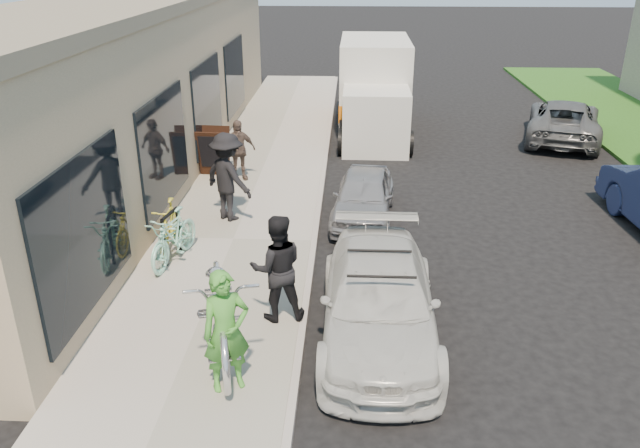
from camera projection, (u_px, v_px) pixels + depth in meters
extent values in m
plane|color=black|center=(332.00, 336.00, 9.22)|extent=(120.00, 120.00, 0.00)
cube|color=#A19A91|center=(234.00, 242.00, 12.02)|extent=(3.00, 34.00, 0.15)
cube|color=#9D958F|center=(314.00, 244.00, 11.95)|extent=(0.12, 34.00, 0.13)
cube|color=tan|center=(138.00, 88.00, 15.97)|extent=(3.50, 20.00, 4.00)
cube|color=#7A705C|center=(128.00, 1.00, 15.12)|extent=(3.60, 20.00, 0.25)
cube|color=black|center=(85.00, 233.00, 8.73)|extent=(0.06, 3.00, 2.20)
cube|color=black|center=(164.00, 150.00, 12.39)|extent=(0.06, 3.00, 2.20)
cube|color=black|center=(208.00, 104.00, 16.05)|extent=(0.06, 3.00, 2.20)
cube|color=black|center=(235.00, 76.00, 19.70)|extent=(0.06, 3.00, 2.20)
cylinder|color=black|center=(164.00, 243.00, 10.81)|extent=(0.06, 0.06, 0.86)
cylinder|color=black|center=(179.00, 230.00, 11.32)|extent=(0.06, 0.06, 0.86)
cylinder|color=black|center=(169.00, 214.00, 10.89)|extent=(0.17, 0.57, 0.06)
cube|color=black|center=(211.00, 154.00, 15.08)|extent=(0.70, 0.33, 1.13)
cube|color=black|center=(216.00, 149.00, 15.46)|extent=(0.70, 0.33, 1.13)
cube|color=black|center=(211.00, 152.00, 15.02)|extent=(0.56, 0.23, 0.81)
imported|color=silver|center=(379.00, 300.00, 9.02)|extent=(1.70, 4.10, 1.19)
cylinder|color=black|center=(382.00, 277.00, 8.37)|extent=(0.94, 0.04, 0.04)
cylinder|color=black|center=(379.00, 251.00, 9.09)|extent=(0.94, 0.04, 0.04)
imported|color=#97989C|center=(364.00, 196.00, 13.06)|extent=(1.50, 3.11, 1.02)
cube|color=silver|center=(376.00, 121.00, 17.44)|extent=(1.84, 1.84, 1.73)
cube|color=black|center=(376.00, 108.00, 17.29)|extent=(1.69, 0.07, 0.82)
cube|color=silver|center=(374.00, 82.00, 19.72)|extent=(2.13, 3.85, 2.65)
cube|color=orange|center=(373.00, 101.00, 19.96)|extent=(2.15, 3.87, 0.50)
cylinder|color=black|center=(342.00, 142.00, 17.27)|extent=(0.23, 0.73, 0.73)
cylinder|color=black|center=(408.00, 143.00, 17.17)|extent=(0.23, 0.73, 0.73)
cylinder|color=black|center=(343.00, 132.00, 18.19)|extent=(0.23, 0.73, 0.73)
cylinder|color=black|center=(406.00, 133.00, 18.09)|extent=(0.23, 0.73, 0.73)
cylinder|color=black|center=(345.00, 105.00, 21.36)|extent=(0.23, 0.73, 0.73)
cylinder|color=black|center=(399.00, 106.00, 21.26)|extent=(0.23, 0.73, 0.73)
imported|color=#505255|center=(564.00, 120.00, 18.55)|extent=(3.16, 4.69, 1.20)
imported|color=silver|center=(222.00, 306.00, 8.39)|extent=(1.54, 2.78, 1.38)
imported|color=#439431|center=(226.00, 332.00, 7.61)|extent=(0.70, 0.60, 1.63)
imported|color=black|center=(277.00, 268.00, 9.11)|extent=(0.92, 0.78, 1.66)
imported|color=#96E0C6|center=(174.00, 237.00, 10.96)|extent=(0.82, 1.61, 0.93)
imported|color=#96E0C6|center=(173.00, 239.00, 10.99)|extent=(0.81, 1.68, 0.85)
imported|color=yellow|center=(169.00, 226.00, 11.47)|extent=(0.46, 1.48, 0.88)
imported|color=black|center=(228.00, 177.00, 12.54)|extent=(1.34, 1.24, 1.81)
imported|color=brown|center=(238.00, 150.00, 14.81)|extent=(0.92, 0.71, 1.46)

